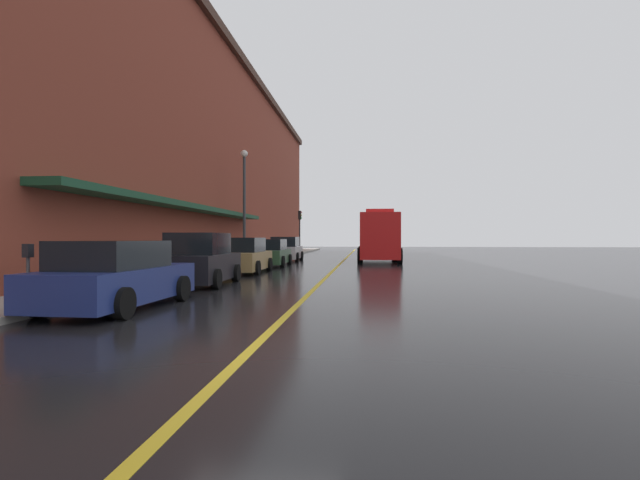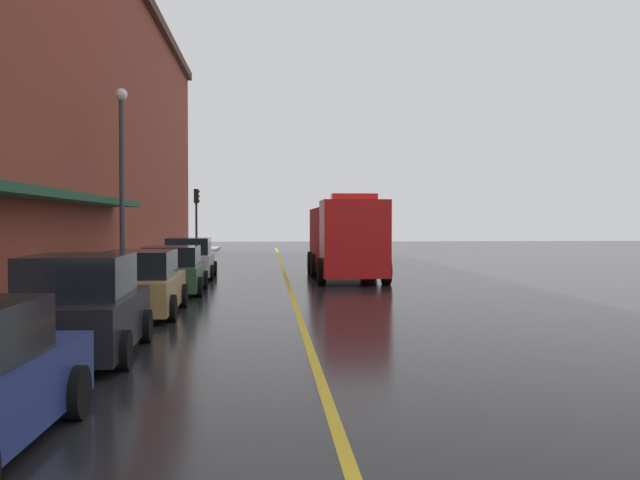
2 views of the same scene
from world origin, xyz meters
The scene contains 14 objects.
ground_plane centered at (0.00, 25.00, 0.00)m, with size 112.00×112.00×0.00m, color black.
sidewalk_left centered at (-6.20, 25.00, 0.07)m, with size 2.40×70.00×0.15m, color #ADA8A0.
lane_center_stripe centered at (0.00, 25.00, 0.00)m, with size 0.16×70.00×0.01m, color gold.
brick_building_left centered at (-11.73, 23.99, 7.39)m, with size 9.84×64.00×14.77m.
parked_car_0 centered at (-4.00, 3.47, 0.73)m, with size 2.14×4.52×1.54m.
parked_car_1 centered at (-3.99, 8.84, 0.83)m, with size 2.14×4.20×1.78m.
parked_car_2 centered at (-3.95, 14.40, 0.77)m, with size 2.08×4.58×1.62m.
parked_car_3 centered at (-3.89, 19.80, 0.73)m, with size 2.17×4.47×1.55m.
parked_car_4 centered at (-4.02, 25.88, 0.79)m, with size 2.20×4.33×1.69m.
fire_truck centered at (2.44, 25.42, 1.62)m, with size 2.77×8.29×3.40m.
parking_meter_0 centered at (-5.35, 2.43, 1.06)m, with size 0.14×0.18×1.33m.
parking_meter_1 centered at (-5.35, 16.74, 1.06)m, with size 0.14×0.18×1.33m.
street_lamp_left centered at (-5.95, 21.95, 4.40)m, with size 0.44×0.44×6.94m.
traffic_light_near centered at (-5.29, 41.65, 3.16)m, with size 0.38×0.36×4.30m.
Camera 1 is at (1.65, -6.63, 1.60)m, focal length 26.33 mm.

